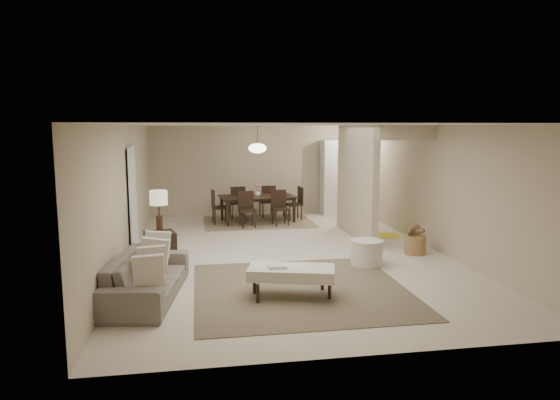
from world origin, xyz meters
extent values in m
plane|color=beige|center=(0.00, 0.00, 0.00)|extent=(9.00, 9.00, 0.00)
plane|color=white|center=(0.00, 0.00, 2.50)|extent=(9.00, 9.00, 0.00)
plane|color=#BFB091|center=(0.00, 4.50, 1.25)|extent=(6.00, 0.00, 6.00)
plane|color=#BFB091|center=(-3.00, 0.00, 1.25)|extent=(0.00, 9.00, 9.00)
plane|color=#BFB091|center=(3.00, 0.00, 1.25)|extent=(0.00, 9.00, 9.00)
cube|color=#BFB091|center=(1.80, 1.25, 1.25)|extent=(0.15, 2.50, 2.50)
cube|color=black|center=(-2.97, 0.60, 1.02)|extent=(0.04, 0.90, 2.04)
cube|color=white|center=(2.35, 4.15, 1.05)|extent=(1.20, 0.55, 2.10)
cylinder|color=white|center=(2.30, 3.20, 2.46)|extent=(0.44, 0.44, 0.05)
cube|color=brown|center=(-0.18, -2.19, 0.01)|extent=(3.20, 3.20, 0.01)
imported|color=slate|center=(-2.45, -2.19, 0.32)|extent=(2.27, 1.15, 0.63)
cube|color=beige|center=(-0.38, -2.49, 0.36)|extent=(1.35, 0.88, 0.17)
cylinder|color=black|center=(-0.90, -2.70, 0.14)|extent=(0.05, 0.05, 0.28)
cylinder|color=black|center=(0.14, -2.70, 0.14)|extent=(0.05, 0.05, 0.28)
cylinder|color=black|center=(-0.90, -2.29, 0.14)|extent=(0.05, 0.05, 0.28)
cylinder|color=black|center=(0.14, -2.29, 0.14)|extent=(0.05, 0.05, 0.28)
cube|color=black|center=(-2.40, -0.26, 0.28)|extent=(0.63, 0.63, 0.57)
cylinder|color=#422C1C|center=(-2.40, -0.26, 0.72)|extent=(0.12, 0.12, 0.30)
cylinder|color=#422C1C|center=(-2.40, -0.26, 1.00)|extent=(0.03, 0.03, 0.26)
cylinder|color=beige|center=(-2.40, -0.26, 1.20)|extent=(0.32, 0.32, 0.26)
cylinder|color=beige|center=(1.26, -1.07, 0.23)|extent=(0.59, 0.59, 0.46)
cylinder|color=olive|center=(2.47, -0.43, 0.18)|extent=(0.45, 0.45, 0.35)
cube|color=#7B6A4C|center=(-0.16, 3.39, 0.01)|extent=(2.80, 2.10, 0.01)
imported|color=black|center=(-0.16, 3.39, 0.34)|extent=(2.04, 1.30, 0.68)
imported|color=white|center=(-0.16, 3.39, 0.75)|extent=(0.17, 0.17, 0.15)
cube|color=yellow|center=(2.34, 1.28, 0.01)|extent=(1.07, 0.77, 0.01)
cylinder|color=#422C1C|center=(-0.16, 3.39, 2.25)|extent=(0.02, 0.02, 0.50)
ellipsoid|color=#FFEAC6|center=(-0.16, 3.39, 1.92)|extent=(0.46, 0.46, 0.25)
camera|label=1|loc=(-1.70, -9.38, 2.46)|focal=32.00mm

